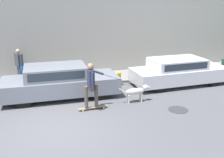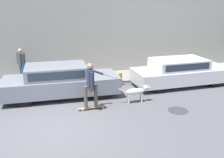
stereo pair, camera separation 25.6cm
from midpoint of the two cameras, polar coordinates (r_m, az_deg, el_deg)
name	(u,v)px [view 1 (the left image)]	position (r m, az deg, el deg)	size (l,w,h in m)	color
ground_plane	(56,130)	(8.34, -13.06, -10.76)	(36.00, 36.00, 0.00)	#545459
back_wall	(38,18)	(13.36, -16.25, 12.65)	(32.00, 0.30, 5.94)	#ADA89E
sidewalk_curb	(45,83)	(12.76, -15.00, -0.81)	(30.00, 1.94, 0.11)	gray
parked_car_1	(59,82)	(10.74, -12.04, -0.59)	(4.64, 1.88, 1.32)	black
parked_car_2	(179,72)	(12.46, 13.78, 1.57)	(4.49, 1.72, 1.24)	black
dog	(136,91)	(10.11, 4.62, -2.70)	(1.24, 0.27, 0.66)	beige
skateboarder	(91,83)	(9.21, -5.31, -0.97)	(2.69, 0.54, 1.72)	beige
pedestrian_with_bag	(19,64)	(12.77, -20.08, 3.01)	(0.40, 0.68, 1.57)	#3D4760
manhole_cover	(178,110)	(9.77, 13.45, -6.51)	(0.71, 0.71, 0.01)	#38383D
fire_hydrant	(119,78)	(12.08, 0.93, 0.22)	(0.18, 0.18, 0.65)	gold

